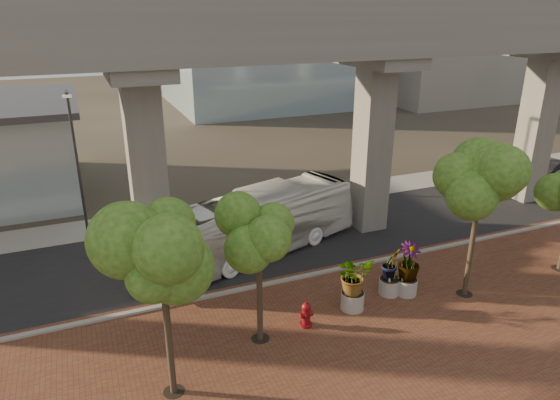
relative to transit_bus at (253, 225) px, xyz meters
name	(u,v)px	position (x,y,z in m)	size (l,w,h in m)	color
ground	(285,260)	(1.21, -1.17, -1.63)	(160.00, 160.00, 0.00)	#332D25
brick_plaza	(370,356)	(1.21, -9.17, -1.60)	(70.00, 13.00, 0.06)	brown
asphalt_road	(270,243)	(1.21, 0.83, -1.61)	(90.00, 8.00, 0.04)	black
curb_strip	(301,277)	(1.21, -3.17, -1.55)	(70.00, 0.25, 0.16)	gray
far_sidewalk	(239,208)	(1.21, 6.33, -1.60)	(90.00, 3.00, 0.06)	gray
transit_viaduct	(269,108)	(1.21, 0.83, 5.65)	(72.00, 5.60, 12.40)	gray
midrise_block	(446,6)	(39.21, 34.83, 10.37)	(18.00, 16.00, 24.00)	gray
transit_bus	(253,225)	(0.00, 0.00, 0.00)	(2.75, 11.73, 3.27)	silver
parked_car	(551,169)	(24.20, 3.09, -0.85)	(1.66, 4.79, 1.58)	black
fire_hydrant	(306,314)	(-0.17, -6.65, -1.05)	(0.54, 0.49, 1.09)	maroon
planter_front	(354,278)	(2.13, -6.27, -0.12)	(2.18, 2.18, 2.40)	gray
planter_right	(409,264)	(4.90, -6.16, -0.10)	(2.27, 2.27, 2.43)	gray
planter_left	(391,266)	(4.21, -5.86, -0.22)	(2.02, 2.02, 2.23)	gray
street_tree_far_west	(162,264)	(-5.72, -8.30, 3.15)	(3.54, 3.54, 6.36)	#453A27
street_tree_near_west	(259,234)	(-2.13, -6.75, 2.81)	(3.58, 3.58, 6.04)	#453A27
street_tree_near_east	(481,184)	(7.27, -7.17, 3.55)	(3.80, 3.80, 6.88)	#453A27
streetlamp_west	(77,159)	(-7.73, 4.52, 3.10)	(0.40, 1.18, 8.11)	#313136
streetlamp_east	(357,123)	(9.09, 5.68, 3.27)	(0.42, 1.22, 8.41)	#313035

